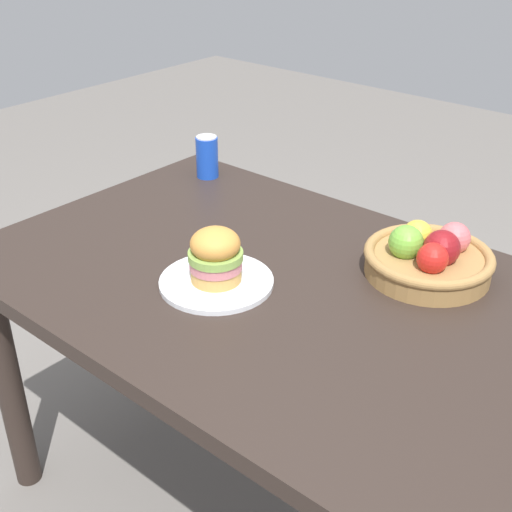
{
  "coord_description": "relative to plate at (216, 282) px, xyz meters",
  "views": [
    {
      "loc": [
        0.81,
        -1.02,
        1.53
      ],
      "look_at": [
        -0.04,
        -0.03,
        0.81
      ],
      "focal_mm": 47.42,
      "sensor_mm": 36.0,
      "label": 1
    }
  ],
  "objects": [
    {
      "name": "ground_plane",
      "position": [
        0.09,
        0.1,
        -0.76
      ],
      "size": [
        8.0,
        8.0,
        0.0
      ],
      "primitive_type": "plane",
      "color": "slate"
    },
    {
      "name": "sandwich",
      "position": [
        -0.0,
        -0.0,
        0.07
      ],
      "size": [
        0.12,
        0.12,
        0.12
      ],
      "color": "tan",
      "rests_on": "plate"
    },
    {
      "name": "soda_can",
      "position": [
        -0.45,
        0.44,
        0.06
      ],
      "size": [
        0.07,
        0.07,
        0.13
      ],
      "color": "blue",
      "rests_on": "dining_table"
    },
    {
      "name": "plate",
      "position": [
        0.0,
        0.0,
        0.0
      ],
      "size": [
        0.25,
        0.25,
        0.01
      ],
      "primitive_type": "cylinder",
      "color": "white",
      "rests_on": "dining_table"
    },
    {
      "name": "dining_table",
      "position": [
        0.09,
        0.1,
        -0.11
      ],
      "size": [
        1.4,
        0.9,
        0.75
      ],
      "color": "#2D231E",
      "rests_on": "ground_plane"
    },
    {
      "name": "fruit_basket",
      "position": [
        0.33,
        0.34,
        0.04
      ],
      "size": [
        0.29,
        0.29,
        0.12
      ],
      "color": "#9E7542",
      "rests_on": "dining_table"
    }
  ]
}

